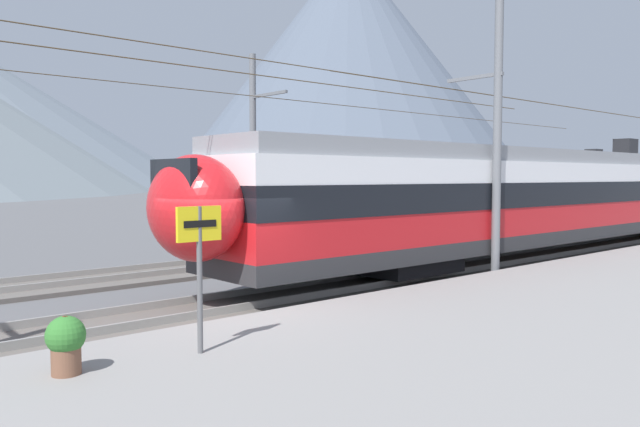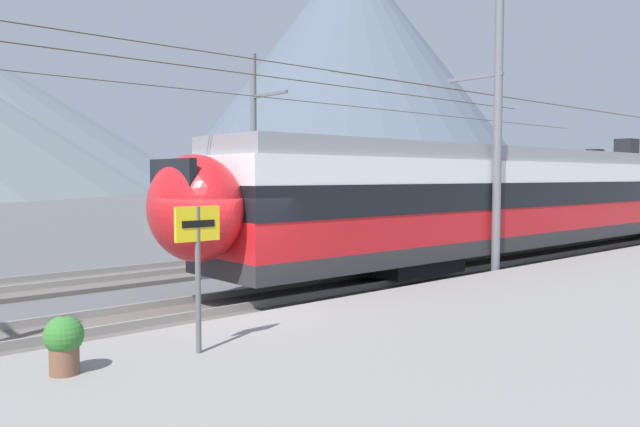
% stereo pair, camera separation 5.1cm
% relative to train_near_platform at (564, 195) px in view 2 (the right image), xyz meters
% --- Properties ---
extents(ground_plane, '(400.00, 400.00, 0.00)m').
position_rel_train_near_platform_xyz_m(ground_plane, '(-15.42, -1.22, -2.23)').
color(ground_plane, '#565659').
extents(platform_slab, '(120.00, 8.60, 0.40)m').
position_rel_train_near_platform_xyz_m(platform_slab, '(-15.42, -6.34, -2.03)').
color(platform_slab, gray).
rests_on(platform_slab, ground).
extents(track_near, '(120.00, 3.00, 0.28)m').
position_rel_train_near_platform_xyz_m(track_near, '(-15.42, -0.00, -2.16)').
color(track_near, '#5B5651').
rests_on(track_near, ground).
extents(track_far, '(120.00, 3.00, 0.28)m').
position_rel_train_near_platform_xyz_m(track_far, '(-15.42, 5.46, -2.16)').
color(track_far, '#5B5651').
rests_on(track_far, ground).
extents(train_near_platform, '(32.78, 2.86, 4.27)m').
position_rel_train_near_platform_xyz_m(train_near_platform, '(0.00, 0.00, 0.00)').
color(train_near_platform, '#2D2D30').
rests_on(train_near_platform, track_near).
extents(train_far_track, '(24.21, 2.98, 4.27)m').
position_rel_train_near_platform_xyz_m(train_far_track, '(10.03, 5.46, -0.01)').
color(train_far_track, '#2D2D30').
rests_on(train_far_track, track_far).
extents(catenary_mast_mid, '(39.38, 1.87, 8.36)m').
position_rel_train_near_platform_xyz_m(catenary_mast_mid, '(-6.90, -1.48, 2.07)').
color(catenary_mast_mid, slate).
rests_on(catenary_mast_mid, ground).
extents(catenary_mast_far_side, '(39.38, 2.15, 7.38)m').
position_rel_train_near_platform_xyz_m(catenary_mast_far_side, '(-9.00, 7.18, 1.65)').
color(catenary_mast_far_side, slate).
rests_on(catenary_mast_far_side, ground).
extents(platform_sign, '(0.70, 0.08, 2.12)m').
position_rel_train_near_platform_xyz_m(platform_sign, '(-17.69, -3.71, -0.28)').
color(platform_sign, '#59595B').
rests_on(platform_sign, platform_slab).
extents(potted_plant_platform_edge, '(0.50, 0.50, 0.76)m').
position_rel_train_near_platform_xyz_m(potted_plant_platform_edge, '(-19.49, -3.43, -1.40)').
color(potted_plant_platform_edge, brown).
rests_on(potted_plant_platform_edge, platform_slab).
extents(mountain_right_ridge, '(140.86, 140.86, 92.28)m').
position_rel_train_near_platform_xyz_m(mountain_right_ridge, '(148.87, 166.31, 43.91)').
color(mountain_right_ridge, '#515B6B').
rests_on(mountain_right_ridge, ground).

